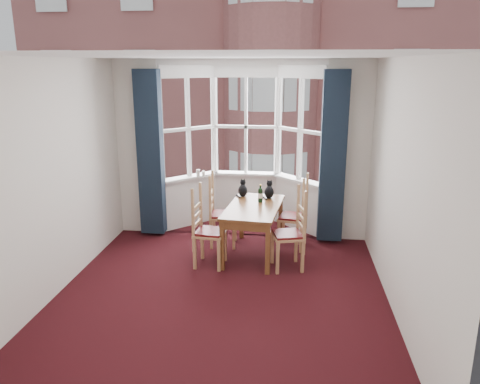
% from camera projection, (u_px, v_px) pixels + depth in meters
% --- Properties ---
extents(floor, '(4.50, 4.50, 0.00)m').
position_uv_depth(floor, '(220.00, 299.00, 5.60)').
color(floor, black).
rests_on(floor, ground).
extents(ceiling, '(4.50, 4.50, 0.00)m').
position_uv_depth(ceiling, '(217.00, 56.00, 4.85)').
color(ceiling, white).
rests_on(ceiling, floor).
extents(wall_left, '(0.00, 4.50, 4.50)m').
position_uv_depth(wall_left, '(49.00, 181.00, 5.44)').
color(wall_left, silver).
rests_on(wall_left, floor).
extents(wall_right, '(0.00, 4.50, 4.50)m').
position_uv_depth(wall_right, '(403.00, 192.00, 5.00)').
color(wall_right, silver).
rests_on(wall_right, floor).
extents(wall_near, '(4.00, 0.00, 4.00)m').
position_uv_depth(wall_near, '(164.00, 273.00, 3.07)').
color(wall_near, silver).
rests_on(wall_near, floor).
extents(wall_back_pier_left, '(0.70, 0.12, 2.80)m').
position_uv_depth(wall_back_pier_left, '(140.00, 148.00, 7.56)').
color(wall_back_pier_left, silver).
rests_on(wall_back_pier_left, floor).
extents(wall_back_pier_right, '(0.70, 0.12, 2.80)m').
position_uv_depth(wall_back_pier_right, '(347.00, 153.00, 7.20)').
color(wall_back_pier_right, silver).
rests_on(wall_back_pier_right, floor).
extents(bay_window, '(2.76, 0.94, 2.80)m').
position_uv_depth(bay_window, '(244.00, 145.00, 7.86)').
color(bay_window, white).
rests_on(bay_window, floor).
extents(curtain_left, '(0.38, 0.22, 2.60)m').
position_uv_depth(curtain_left, '(150.00, 154.00, 7.38)').
color(curtain_left, '#162333').
rests_on(curtain_left, floor).
extents(curtain_right, '(0.38, 0.22, 2.60)m').
position_uv_depth(curtain_right, '(333.00, 158.00, 7.06)').
color(curtain_right, '#162333').
rests_on(curtain_right, floor).
extents(dining_table, '(0.86, 1.42, 0.75)m').
position_uv_depth(dining_table, '(254.00, 212.00, 6.75)').
color(dining_table, brown).
rests_on(dining_table, floor).
extents(chair_left_near, '(0.44, 0.46, 0.92)m').
position_uv_depth(chair_left_near, '(204.00, 233.00, 6.45)').
color(chair_left_near, tan).
rests_on(chair_left_near, floor).
extents(chair_left_far, '(0.42, 0.44, 0.92)m').
position_uv_depth(chair_left_far, '(218.00, 216.00, 7.17)').
color(chair_left_far, tan).
rests_on(chair_left_far, floor).
extents(chair_right_near, '(0.49, 0.50, 0.92)m').
position_uv_depth(chair_right_near, '(294.00, 235.00, 6.35)').
color(chair_right_near, tan).
rests_on(chair_right_near, floor).
extents(chair_right_far, '(0.47, 0.48, 0.92)m').
position_uv_depth(chair_right_far, '(298.00, 218.00, 7.05)').
color(chair_right_far, tan).
rests_on(chair_right_far, floor).
extents(cat_left, '(0.15, 0.21, 0.27)m').
position_uv_depth(cat_left, '(243.00, 190.00, 7.20)').
color(cat_left, black).
rests_on(cat_left, dining_table).
extents(cat_right, '(0.15, 0.21, 0.28)m').
position_uv_depth(cat_right, '(269.00, 191.00, 7.10)').
color(cat_right, black).
rests_on(cat_right, dining_table).
extents(wine_bottle, '(0.07, 0.07, 0.27)m').
position_uv_depth(wine_bottle, '(260.00, 194.00, 6.89)').
color(wine_bottle, black).
rests_on(wine_bottle, dining_table).
extents(candle_tall, '(0.06, 0.06, 0.12)m').
position_uv_depth(candle_tall, '(198.00, 173.00, 7.92)').
color(candle_tall, white).
rests_on(candle_tall, bay_window).
extents(candle_short, '(0.06, 0.06, 0.09)m').
position_uv_depth(candle_short, '(203.00, 174.00, 7.95)').
color(candle_short, white).
rests_on(candle_short, bay_window).
extents(street, '(80.00, 80.00, 0.00)m').
position_uv_depth(street, '(282.00, 174.00, 38.08)').
color(street, '#333335').
rests_on(street, ground).
extents(tenement_building, '(18.40, 7.80, 15.20)m').
position_uv_depth(tenement_building, '(274.00, 93.00, 18.59)').
color(tenement_building, '#9A544F').
rests_on(tenement_building, street).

